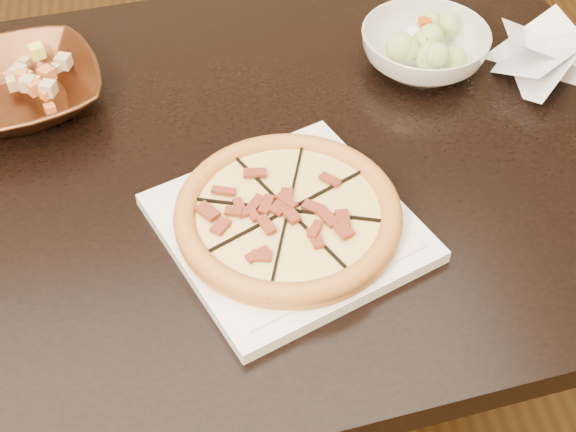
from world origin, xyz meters
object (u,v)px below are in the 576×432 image
at_px(dining_table, 193,219).
at_px(pizza, 288,214).
at_px(bronze_bowl, 20,90).
at_px(salad_bowl, 424,49).
at_px(plate, 288,227).

bearing_deg(dining_table, pizza, -49.57).
xyz_separation_m(bronze_bowl, salad_bowl, (0.61, 0.01, 0.00)).
xyz_separation_m(plate, salad_bowl, (0.26, 0.32, 0.02)).
height_order(pizza, bronze_bowl, bronze_bowl).
distance_m(pizza, salad_bowl, 0.41).
xyz_separation_m(plate, bronze_bowl, (-0.35, 0.31, 0.02)).
height_order(plate, pizza, pizza).
height_order(dining_table, plate, plate).
distance_m(dining_table, plate, 0.22).
distance_m(dining_table, bronze_bowl, 0.31).
relative_size(dining_table, salad_bowl, 7.34).
bearing_deg(plate, pizza, 142.19).
bearing_deg(plate, dining_table, 130.43).
relative_size(bronze_bowl, salad_bowl, 1.19).
relative_size(dining_table, bronze_bowl, 6.17).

